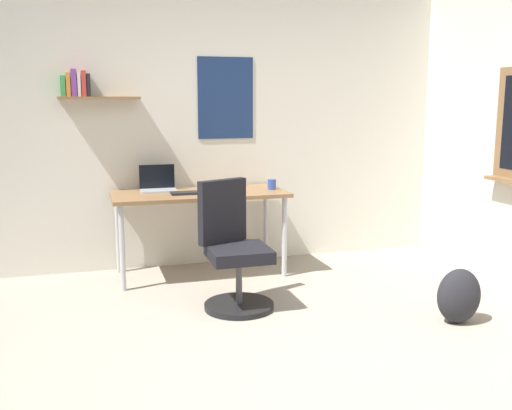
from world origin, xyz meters
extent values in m
plane|color=#9E9384|center=(0.00, 0.00, 0.00)|extent=(5.20, 5.20, 0.00)
cube|color=silver|center=(0.00, 2.45, 1.30)|extent=(5.00, 0.10, 2.60)
cube|color=olive|center=(-0.84, 2.30, 1.55)|extent=(0.68, 0.20, 0.02)
cube|color=navy|center=(0.29, 2.39, 1.55)|extent=(0.52, 0.01, 0.74)
cube|color=#3D934C|center=(-1.13, 2.33, 1.65)|extent=(0.04, 0.14, 0.17)
cube|color=orange|center=(-1.09, 2.33, 1.66)|extent=(0.03, 0.14, 0.20)
cube|color=#7A3D99|center=(-1.04, 2.33, 1.68)|extent=(0.04, 0.14, 0.23)
cube|color=silver|center=(-1.00, 2.33, 1.66)|extent=(0.03, 0.14, 0.20)
cube|color=#C63833|center=(-0.96, 2.33, 1.67)|extent=(0.04, 0.14, 0.22)
cube|color=black|center=(-0.92, 2.33, 1.66)|extent=(0.03, 0.14, 0.19)
cube|color=olive|center=(-0.04, 2.04, 0.73)|extent=(1.51, 0.66, 0.03)
cylinder|color=#B7B7BC|center=(-0.73, 1.77, 0.36)|extent=(0.04, 0.04, 0.71)
cylinder|color=#B7B7BC|center=(0.65, 1.77, 0.36)|extent=(0.04, 0.04, 0.71)
cylinder|color=#B7B7BC|center=(-0.73, 2.31, 0.36)|extent=(0.04, 0.04, 0.71)
cylinder|color=#B7B7BC|center=(0.65, 2.31, 0.36)|extent=(0.04, 0.04, 0.71)
cylinder|color=black|center=(0.06, 1.09, 0.02)|extent=(0.52, 0.52, 0.04)
cylinder|color=#4C4C51|center=(0.06, 1.09, 0.21)|extent=(0.05, 0.05, 0.34)
cube|color=black|center=(0.06, 1.09, 0.42)|extent=(0.44, 0.44, 0.09)
cube|color=black|center=(-0.01, 1.28, 0.71)|extent=(0.40, 0.22, 0.48)
cube|color=#ADAFB5|center=(-0.38, 2.15, 0.75)|extent=(0.31, 0.21, 0.02)
cube|color=black|center=(-0.38, 2.25, 0.87)|extent=(0.31, 0.01, 0.21)
cube|color=black|center=(-0.11, 1.95, 0.75)|extent=(0.37, 0.13, 0.02)
ellipsoid|color=#262628|center=(0.17, 1.95, 0.76)|extent=(0.10, 0.06, 0.03)
cylinder|color=#334CA5|center=(0.61, 2.00, 0.79)|extent=(0.08, 0.08, 0.09)
ellipsoid|color=#232328|center=(1.46, 0.39, 0.19)|extent=(0.32, 0.22, 0.39)
camera|label=1|loc=(-1.00, -2.96, 1.54)|focal=41.35mm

